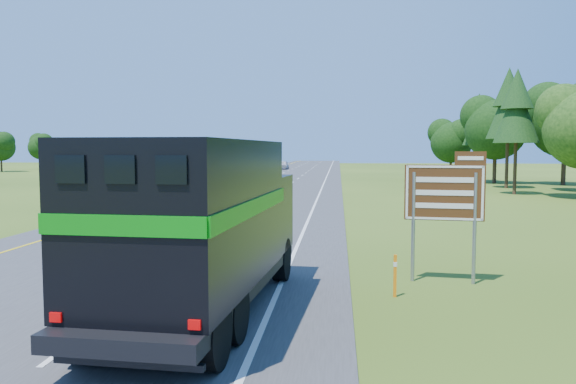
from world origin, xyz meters
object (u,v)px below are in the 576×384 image
white_suv (234,180)px  far_car (283,165)px  horse_truck (202,223)px  exit_sign (446,198)px

white_suv → far_car: size_ratio=1.13×
white_suv → horse_truck: bearing=-76.9°
far_car → exit_sign: size_ratio=1.27×
far_car → horse_truck: bearing=-83.9°
white_suv → exit_sign: (13.60, -38.97, 1.70)m
far_car → exit_sign: bearing=-79.8°
white_suv → far_car: 52.37m
horse_truck → exit_sign: 7.42m
horse_truck → exit_sign: horse_truck is taller
horse_truck → white_suv: bearing=104.0°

